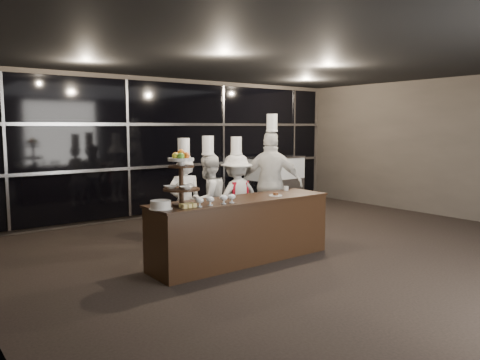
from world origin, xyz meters
TOP-DOWN VIEW (x-y plane):
  - room at (0.00, 0.00)m, footprint 10.00×10.00m
  - window_wall at (0.00, 4.94)m, footprint 8.60×0.10m
  - buffet_counter at (-1.13, 1.19)m, footprint 2.84×0.74m
  - display_stand at (-2.13, 1.19)m, footprint 0.48×0.48m
  - compotes at (-1.72, 0.97)m, footprint 0.63×0.11m
  - layer_cake at (-2.46, 1.14)m, footprint 0.30×0.30m
  - pastry_squares at (-2.13, 1.03)m, footprint 0.19×0.13m
  - small_plate at (-0.56, 1.09)m, footprint 0.20×0.20m
  - chef_cup at (-0.02, 1.44)m, footprint 0.08×0.08m
  - display_case at (2.29, 4.30)m, footprint 1.43×0.63m
  - chef_a at (-1.41, 2.32)m, footprint 0.62×0.49m
  - chef_b at (-1.03, 2.21)m, footprint 0.83×0.71m
  - chef_c at (-0.36, 2.33)m, footprint 0.97×0.57m
  - chef_d at (0.27, 2.13)m, footprint 1.09×1.11m

SIDE VIEW (x-z plane):
  - buffet_counter at x=-1.13m, z-range 0.01..0.93m
  - display_case at x=2.29m, z-range 0.07..1.31m
  - chef_c at x=-0.36m, z-range -0.14..1.65m
  - chef_b at x=-1.03m, z-range -0.13..1.68m
  - chef_a at x=-1.41m, z-range -0.11..1.66m
  - small_plate at x=-0.56m, z-range 0.91..0.96m
  - pastry_squares at x=-2.13m, z-range 0.92..0.97m
  - chef_d at x=0.27m, z-range -0.14..2.04m
  - chef_cup at x=-0.02m, z-range 0.92..0.99m
  - layer_cake at x=-2.46m, z-range 0.92..1.03m
  - compotes at x=-1.72m, z-range 0.94..1.06m
  - display_stand at x=-2.13m, z-range 0.97..1.71m
  - room at x=0.00m, z-range -3.50..6.50m
  - window_wall at x=0.00m, z-range 0.10..2.90m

